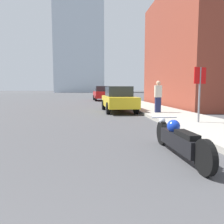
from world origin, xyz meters
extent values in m
cube|color=#9E998E|center=(5.19, 40.00, 0.07)|extent=(2.71, 240.00, 0.15)
cube|color=brown|center=(11.26, 17.35, 4.55)|extent=(9.03, 11.35, 9.10)
cylinder|color=black|center=(2.83, 5.52, 0.30)|extent=(0.11, 0.59, 0.59)
cylinder|color=black|center=(2.86, 3.53, 0.30)|extent=(0.11, 0.59, 0.59)
cube|color=black|center=(2.84, 4.52, 0.32)|extent=(0.26, 1.51, 0.31)
sphere|color=#1433AD|center=(2.84, 4.83, 0.58)|extent=(0.28, 0.28, 0.28)
cube|color=black|center=(2.85, 4.20, 0.53)|extent=(0.23, 0.69, 0.10)
sphere|color=silver|center=(2.83, 5.55, 0.60)|extent=(0.16, 0.16, 0.16)
cylinder|color=silver|center=(2.83, 5.41, 0.70)|extent=(0.62, 0.05, 0.04)
cube|color=gold|center=(2.78, 13.65, 0.64)|extent=(1.80, 4.52, 0.61)
cube|color=#23282D|center=(2.78, 13.65, 1.24)|extent=(1.48, 2.19, 0.60)
cylinder|color=black|center=(1.95, 15.01, 0.33)|extent=(0.22, 0.67, 0.66)
cylinder|color=black|center=(3.53, 15.06, 0.33)|extent=(0.22, 0.67, 0.66)
cylinder|color=black|center=(2.04, 12.24, 0.33)|extent=(0.22, 0.67, 0.66)
cylinder|color=black|center=(3.61, 12.29, 0.33)|extent=(0.22, 0.67, 0.66)
cube|color=red|center=(2.47, 27.05, 0.72)|extent=(2.04, 4.69, 0.79)
cube|color=#23282D|center=(2.47, 27.05, 1.43)|extent=(1.64, 2.29, 0.64)
cylinder|color=black|center=(1.55, 28.42, 0.32)|extent=(0.24, 0.65, 0.64)
cylinder|color=black|center=(3.24, 28.51, 0.32)|extent=(0.24, 0.65, 0.64)
cylinder|color=black|center=(1.70, 25.58, 0.32)|extent=(0.24, 0.65, 0.64)
cylinder|color=black|center=(3.40, 25.67, 0.32)|extent=(0.24, 0.65, 0.64)
cube|color=#1E3899|center=(2.78, 37.73, 0.67)|extent=(1.99, 4.54, 0.69)
cube|color=#23282D|center=(2.78, 37.73, 1.37)|extent=(1.62, 2.21, 0.72)
cylinder|color=black|center=(1.87, 39.07, 0.33)|extent=(0.23, 0.66, 0.65)
cylinder|color=black|center=(3.56, 39.15, 0.33)|extent=(0.23, 0.66, 0.65)
cylinder|color=black|center=(2.00, 36.31, 0.33)|extent=(0.23, 0.66, 0.65)
cylinder|color=black|center=(3.69, 36.39, 0.33)|extent=(0.23, 0.66, 0.65)
cylinder|color=slate|center=(5.07, 8.04, 1.16)|extent=(0.07, 0.07, 2.03)
cube|color=red|center=(5.07, 8.04, 1.88)|extent=(0.57, 0.26, 0.60)
cube|color=#1E2347|center=(4.64, 11.61, 0.55)|extent=(0.29, 0.20, 0.80)
cube|color=beige|center=(4.64, 11.61, 1.27)|extent=(0.36, 0.20, 0.64)
sphere|color=tan|center=(4.64, 11.61, 1.70)|extent=(0.23, 0.23, 0.23)
camera|label=1|loc=(1.05, 0.33, 1.38)|focal=35.00mm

